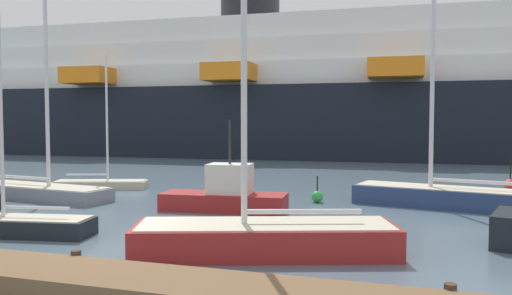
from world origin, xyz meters
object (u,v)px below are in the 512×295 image
object	(u,v)px
sailboat_1	(40,186)
sailboat_2	(15,223)
channel_buoy_2	(235,180)
channel_buoy_1	(510,184)
fishing_boat_0	(226,195)
sailboat_0	(265,234)
channel_buoy_0	(317,196)
cruise_ship	(471,93)
sailboat_5	(101,183)
sailboat_3	(445,193)

from	to	relation	value
sailboat_1	sailboat_2	world-z (taller)	sailboat_1
sailboat_2	channel_buoy_2	bearing A→B (deg)	-109.86
channel_buoy_1	fishing_boat_0	bearing A→B (deg)	-139.75
sailboat_1	channel_buoy_2	size ratio (longest dim) A/B	8.77
channel_buoy_2	fishing_boat_0	bearing A→B (deg)	-73.08
sailboat_0	fishing_boat_0	distance (m)	6.95
sailboat_2	channel_buoy_1	size ratio (longest dim) A/B	4.36
sailboat_0	channel_buoy_0	bearing A→B (deg)	-106.89
cruise_ship	sailboat_1	bearing A→B (deg)	-124.25
channel_buoy_2	channel_buoy_1	bearing A→B (deg)	10.11
sailboat_2	fishing_boat_0	world-z (taller)	sailboat_2
sailboat_2	cruise_ship	world-z (taller)	cruise_ship
sailboat_5	channel_buoy_1	distance (m)	21.54
sailboat_5	cruise_ship	distance (m)	37.38
sailboat_5	cruise_ship	world-z (taller)	cruise_ship
channel_buoy_2	cruise_ship	bearing A→B (deg)	61.58
channel_buoy_0	channel_buoy_1	xyz separation A→B (m)	(8.88, 7.06, 0.03)
sailboat_1	sailboat_5	distance (m)	3.93
sailboat_2	sailboat_5	xyz separation A→B (m)	(-3.81, 10.29, -0.05)
sailboat_1	sailboat_5	world-z (taller)	sailboat_1
channel_buoy_1	cruise_ship	world-z (taller)	cruise_ship
sailboat_0	sailboat_1	bearing A→B (deg)	-45.03
sailboat_3	channel_buoy_2	size ratio (longest dim) A/B	8.06
sailboat_3	channel_buoy_1	xyz separation A→B (m)	(3.54, 6.70, -0.31)
sailboat_0	channel_buoy_1	distance (m)	18.39
sailboat_5	fishing_boat_0	distance (m)	9.58
sailboat_5	channel_buoy_2	world-z (taller)	sailboat_5
sailboat_2	cruise_ship	bearing A→B (deg)	-122.32
sailboat_3	sailboat_0	bearing A→B (deg)	74.75
sailboat_1	channel_buoy_1	distance (m)	23.50
sailboat_0	sailboat_5	xyz separation A→B (m)	(-12.06, 10.20, -0.22)
sailboat_2	channel_buoy_0	xyz separation A→B (m)	(7.98, 9.28, -0.11)
sailboat_5	channel_buoy_0	bearing A→B (deg)	-23.37
sailboat_2	sailboat_1	bearing A→B (deg)	-64.88
sailboat_1	channel_buoy_0	distance (m)	12.75
sailboat_5	sailboat_3	bearing A→B (deg)	-20.64
sailboat_0	cruise_ship	world-z (taller)	cruise_ship
cruise_ship	sailboat_2	bearing A→B (deg)	-114.90
channel_buoy_0	channel_buoy_1	size ratio (longest dim) A/B	0.73
sailboat_3	channel_buoy_2	world-z (taller)	sailboat_3
channel_buoy_0	cruise_ship	xyz separation A→B (m)	(9.10, 31.44, 5.98)
sailboat_2	channel_buoy_0	bearing A→B (deg)	-140.26
sailboat_0	fishing_boat_0	xyz separation A→B (m)	(-3.42, 6.06, 0.09)
sailboat_0	sailboat_3	size ratio (longest dim) A/B	0.88
sailboat_0	channel_buoy_0	xyz separation A→B (m)	(-0.26, 9.18, -0.29)
channel_buoy_0	channel_buoy_1	distance (m)	11.34
sailboat_3	cruise_ship	distance (m)	31.82
fishing_boat_0	cruise_ship	distance (m)	37.10
sailboat_0	sailboat_1	size ratio (longest dim) A/B	0.81
sailboat_2	channel_buoy_1	world-z (taller)	sailboat_2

